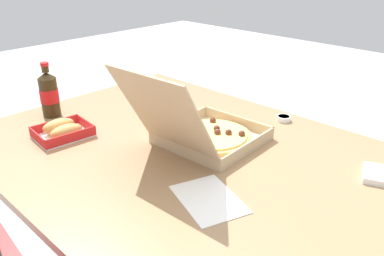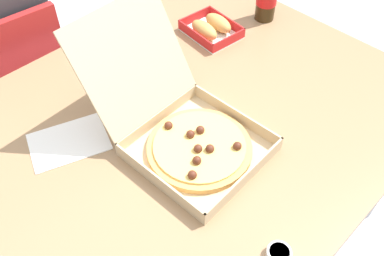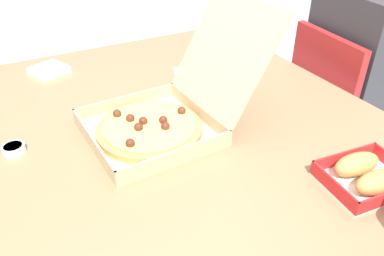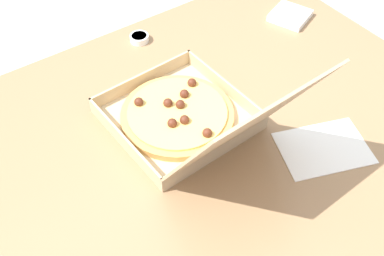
{
  "view_description": "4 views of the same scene",
  "coord_description": "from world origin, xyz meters",
  "px_view_note": "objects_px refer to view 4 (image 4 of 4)",
  "views": [
    {
      "loc": [
        -0.86,
        0.84,
        1.35
      ],
      "look_at": [
        0.02,
        -0.08,
        0.77
      ],
      "focal_mm": 36.76,
      "sensor_mm": 36.0,
      "label": 1
    },
    {
      "loc": [
        -0.55,
        -0.61,
        1.61
      ],
      "look_at": [
        -0.01,
        -0.07,
        0.76
      ],
      "focal_mm": 39.26,
      "sensor_mm": 36.0,
      "label": 2
    },
    {
      "loc": [
        0.77,
        -0.42,
        1.3
      ],
      "look_at": [
        0.02,
        -0.02,
        0.75
      ],
      "focal_mm": 35.42,
      "sensor_mm": 36.0,
      "label": 3
    },
    {
      "loc": [
        0.4,
        0.57,
        1.58
      ],
      "look_at": [
        -0.03,
        -0.05,
        0.76
      ],
      "focal_mm": 43.91,
      "sensor_mm": 36.0,
      "label": 4
    }
  ],
  "objects_px": {
    "pizza_box_open": "(187,116)",
    "dipping_sauce_cup": "(139,38)",
    "paper_menu": "(323,148)",
    "napkin_pile": "(290,16)"
  },
  "relations": [
    {
      "from": "pizza_box_open",
      "to": "dipping_sauce_cup",
      "type": "relative_size",
      "value": 8.81
    },
    {
      "from": "pizza_box_open",
      "to": "napkin_pile",
      "type": "relative_size",
      "value": 4.49
    },
    {
      "from": "napkin_pile",
      "to": "dipping_sauce_cup",
      "type": "height_order",
      "value": "same"
    },
    {
      "from": "pizza_box_open",
      "to": "paper_menu",
      "type": "height_order",
      "value": "pizza_box_open"
    },
    {
      "from": "paper_menu",
      "to": "dipping_sauce_cup",
      "type": "height_order",
      "value": "dipping_sauce_cup"
    },
    {
      "from": "napkin_pile",
      "to": "dipping_sauce_cup",
      "type": "distance_m",
      "value": 0.48
    },
    {
      "from": "paper_menu",
      "to": "napkin_pile",
      "type": "height_order",
      "value": "napkin_pile"
    },
    {
      "from": "pizza_box_open",
      "to": "dipping_sauce_cup",
      "type": "height_order",
      "value": "pizza_box_open"
    },
    {
      "from": "paper_menu",
      "to": "dipping_sauce_cup",
      "type": "bearing_deg",
      "value": -56.43
    },
    {
      "from": "paper_menu",
      "to": "dipping_sauce_cup",
      "type": "xyz_separation_m",
      "value": [
        0.14,
        -0.61,
        0.01
      ]
    }
  ]
}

